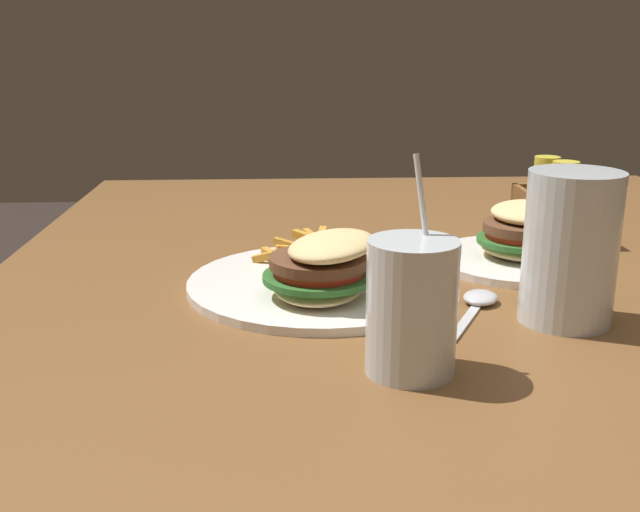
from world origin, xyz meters
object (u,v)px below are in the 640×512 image
object	(u,v)px
meal_plate_far	(521,243)
meal_plate_near	(321,275)
spoon	(479,300)
condiment_caddy	(554,210)
beer_glass	(570,250)
juice_glass	(411,312)

from	to	relation	value
meal_plate_far	meal_plate_near	bearing A→B (deg)	-67.93
spoon	condiment_caddy	world-z (taller)	condiment_caddy
meal_plate_near	spoon	world-z (taller)	meal_plate_near
meal_plate_near	beer_glass	xyz separation A→B (m)	(0.10, 0.25, 0.05)
beer_glass	condiment_caddy	world-z (taller)	beer_glass
meal_plate_far	condiment_caddy	bearing A→B (deg)	145.32
juice_glass	meal_plate_far	distance (m)	0.38
condiment_caddy	meal_plate_near	bearing A→B (deg)	-56.46
spoon	condiment_caddy	xyz separation A→B (m)	(-0.28, 0.18, 0.04)
meal_plate_far	condiment_caddy	xyz separation A→B (m)	(-0.13, 0.09, 0.02)
spoon	meal_plate_far	distance (m)	0.18
beer_glass	juice_glass	distance (m)	0.22
juice_glass	meal_plate_far	size ratio (longest dim) A/B	0.86
beer_glass	spoon	bearing A→B (deg)	-122.96
juice_glass	meal_plate_far	world-z (taller)	juice_glass
condiment_caddy	beer_glass	bearing A→B (deg)	-17.55
condiment_caddy	meal_plate_far	bearing A→B (deg)	-34.68
beer_glass	juice_glass	size ratio (longest dim) A/B	0.83
meal_plate_near	beer_glass	world-z (taller)	beer_glass
beer_glass	meal_plate_near	bearing A→B (deg)	-111.63
juice_glass	spoon	bearing A→B (deg)	147.56
beer_glass	spoon	distance (m)	0.12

